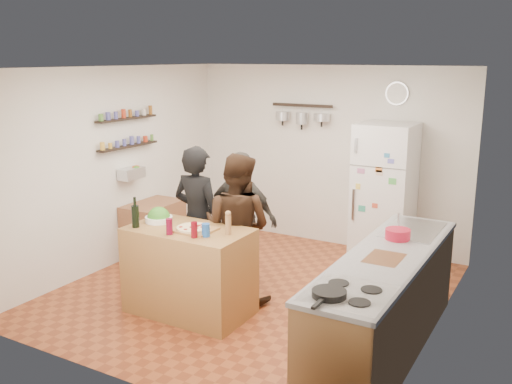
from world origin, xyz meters
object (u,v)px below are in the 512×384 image
Objects in this scene: skillet at (329,293)px; wine_bottle at (135,216)px; person_back at (241,218)px; side_table at (154,230)px; person_center at (237,228)px; fridge at (384,193)px; pepper_mill at (228,225)px; person_left at (198,219)px; wall_clock at (397,93)px; prep_island at (190,271)px; salad_bowl at (159,219)px; counter_run at (385,304)px; salt_canister at (206,230)px; red_bowl at (398,234)px.

wine_bottle is at bearing 164.89° from skillet.
wine_bottle is at bearing 65.98° from person_back.
side_table is at bearing -6.83° from person_back.
person_center is 2.22m from fridge.
person_back is (-0.41, 0.93, -0.22)m from pepper_mill.
wall_clock is (1.52, 2.30, 1.32)m from person_left.
person_back is (-0.21, 0.44, -0.03)m from person_center.
prep_island is at bearing 155.44° from skillet.
skillet is at bearing -32.35° from pepper_mill.
prep_island is 3.54m from wall_clock.
salad_bowl is 0.87m from pepper_mill.
skillet is at bearing 147.99° from person_left.
salad_bowl is 2.47m from counter_run.
wall_clock reaches higher than fridge.
counter_run is (1.70, 0.33, -0.52)m from salt_canister.
skillet is (1.90, -0.87, 0.49)m from prep_island.
red_bowl is at bearing 95.97° from counter_run.
salt_canister is at bearing 154.94° from skillet.
person_center is at bearing 45.14° from wine_bottle.
fridge is at bearing 111.02° from red_bowl.
wall_clock is (-0.65, 3.71, 1.21)m from skillet.
red_bowl reaches higher than skillet.
red_bowl is (1.50, 0.64, -0.04)m from pepper_mill.
person_back is (0.54, 1.20, -0.24)m from wine_bottle.
prep_island is 0.72m from person_left.
person_left is at bearing 53.80° from person_back.
salad_bowl is at bearing -124.11° from fridge.
wine_bottle is at bearing -164.13° from pepper_mill.
skillet is at bearing -95.28° from counter_run.
counter_run is at bearing 84.72° from skillet.
person_center is at bearing 116.07° from person_back.
skillet is at bearing -79.12° from fridge.
counter_run is at bearing 9.85° from wine_bottle.
person_center is at bearing 139.55° from skillet.
wine_bottle is 0.90× the size of skillet.
person_left reaches higher than skillet.
person_left is 2.08× the size of side_table.
person_center is at bearing -113.35° from wall_clock.
red_bowl is at bearing -71.98° from wall_clock.
pepper_mill reaches higher than side_table.
red_bowl is at bearing -7.87° from side_table.
salad_bowl is 0.84m from person_center.
person_center is 1.86m from side_table.
pepper_mill is at bearing -156.81° from red_bowl.
red_bowl reaches higher than prep_island.
person_back is at bearing 158.75° from counter_run.
person_center is at bearing 169.55° from counter_run.
salad_bowl is 1.21× the size of red_bowl.
wine_bottle is 1.33m from person_back.
person_center is 5.43× the size of wall_clock.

